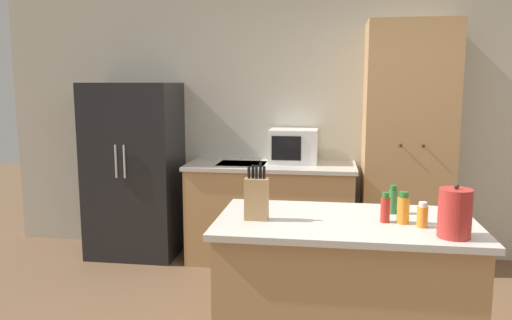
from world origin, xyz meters
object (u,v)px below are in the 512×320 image
kettle (455,213)px  spice_bottle_green_herb (422,215)px  refrigerator (135,170)px  microwave (293,146)px  spice_bottle_short_red (393,200)px  pantry_cabinet (407,147)px  spice_bottle_amber_oil (385,208)px  knife_block (256,198)px  spice_bottle_tall_dark (403,209)px

kettle → spice_bottle_green_herb: bearing=127.7°
refrigerator → microwave: 1.55m
spice_bottle_short_red → kettle: kettle is taller
refrigerator → kettle: bearing=-40.5°
pantry_cabinet → spice_bottle_amber_oil: (-0.39, -1.93, -0.09)m
pantry_cabinet → spice_bottle_short_red: (-0.33, -1.74, -0.09)m
refrigerator → pantry_cabinet: bearing=1.3°
microwave → spice_bottle_green_herb: bearing=-68.4°
pantry_cabinet → kettle: 2.16m
microwave → knife_block: bearing=-91.4°
spice_bottle_short_red → spice_bottle_amber_oil: 0.20m
spice_bottle_short_red → microwave: bearing=111.1°
spice_bottle_short_red → spice_bottle_green_herb: spice_bottle_short_red is taller
knife_block → kettle: knife_block is taller
spice_bottle_amber_oil → spice_bottle_tall_dark: bearing=-7.0°
refrigerator → kettle: 3.24m
refrigerator → kettle: refrigerator is taller
knife_block → kettle: size_ratio=1.20×
refrigerator → microwave: size_ratio=3.75×
microwave → spice_bottle_green_herb: size_ratio=3.39×
spice_bottle_short_red → spice_bottle_green_herb: size_ratio=1.23×
spice_bottle_short_red → spice_bottle_amber_oil: same height
kettle → pantry_cabinet: bearing=87.6°
spice_bottle_short_red → spice_bottle_amber_oil: (-0.06, -0.19, -0.00)m
knife_block → refrigerator: bearing=127.4°
spice_bottle_short_red → spice_bottle_tall_dark: bearing=-81.7°
refrigerator → microwave: refrigerator is taller
spice_bottle_short_red → spice_bottle_amber_oil: bearing=-107.8°
spice_bottle_tall_dark → refrigerator: bearing=140.0°
pantry_cabinet → kettle: pantry_cabinet is taller
microwave → kettle: microwave is taller
microwave → kettle: bearing=-67.1°
knife_block → spice_bottle_short_red: size_ratio=1.93×
refrigerator → knife_block: refrigerator is taller
knife_block → spice_bottle_green_herb: size_ratio=2.38×
pantry_cabinet → knife_block: (-1.07, -1.98, -0.05)m
knife_block → spice_bottle_tall_dark: size_ratio=1.83×
spice_bottle_amber_oil → kettle: size_ratio=0.62×
microwave → knife_block: size_ratio=1.42×
kettle → microwave: bearing=112.9°
knife_block → kettle: bearing=-9.8°
microwave → spice_bottle_amber_oil: (0.63, -1.99, -0.07)m
spice_bottle_tall_dark → pantry_cabinet: bearing=81.3°
refrigerator → pantry_cabinet: (2.55, 0.06, 0.27)m
spice_bottle_tall_dark → spice_bottle_green_herb: (0.09, -0.06, -0.02)m
pantry_cabinet → microwave: size_ratio=4.94×
spice_bottle_amber_oil → kettle: (0.30, -0.22, 0.04)m
spice_bottle_green_herb → knife_block: bearing=179.0°
refrigerator → spice_bottle_green_herb: size_ratio=12.69×
microwave → spice_bottle_short_red: bearing=-68.9°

